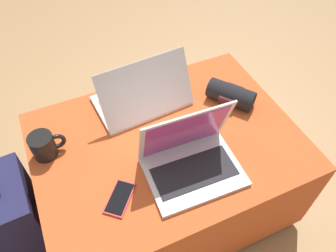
% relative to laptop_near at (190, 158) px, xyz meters
% --- Properties ---
extents(ground_plane, '(14.00, 14.00, 0.00)m').
position_rel_laptop_near_xyz_m(ground_plane, '(-0.03, 0.14, -0.53)').
color(ground_plane, tan).
extents(ottoman, '(1.01, 0.74, 0.47)m').
position_rel_laptop_near_xyz_m(ottoman, '(-0.03, 0.14, -0.29)').
color(ottoman, maroon).
rests_on(ottoman, ground_plane).
extents(laptop_near, '(0.34, 0.26, 0.25)m').
position_rel_laptop_near_xyz_m(laptop_near, '(0.00, 0.00, 0.00)').
color(laptop_near, silver).
rests_on(laptop_near, ottoman).
extents(laptop_far, '(0.39, 0.26, 0.23)m').
position_rel_laptop_near_xyz_m(laptop_far, '(-0.04, 0.36, -0.00)').
color(laptop_far, silver).
rests_on(laptop_far, ottoman).
extents(cell_phone, '(0.14, 0.14, 0.01)m').
position_rel_laptop_near_xyz_m(cell_phone, '(-0.27, -0.02, -0.05)').
color(cell_phone, red).
rests_on(cell_phone, ottoman).
extents(backpack, '(0.24, 0.30, 0.48)m').
position_rel_laptop_near_xyz_m(backpack, '(-0.67, 0.23, -0.33)').
color(backpack, '#23234C').
rests_on(backpack, ground_plane).
extents(wrist_brace, '(0.18, 0.21, 0.08)m').
position_rel_laptop_near_xyz_m(wrist_brace, '(0.30, 0.22, -0.01)').
color(wrist_brace, black).
rests_on(wrist_brace, ottoman).
extents(coffee_mug, '(0.13, 0.09, 0.10)m').
position_rel_laptop_near_xyz_m(coffee_mug, '(-0.45, 0.27, -0.00)').
color(coffee_mug, black).
rests_on(coffee_mug, ottoman).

